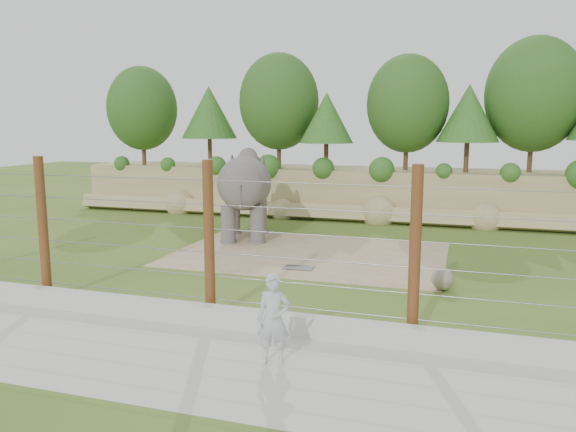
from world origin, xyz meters
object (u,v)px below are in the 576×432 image
(stone_ball, at_px, (443,279))
(zookeeper, at_px, (274,319))
(barrier_fence, at_px, (209,240))
(elephant, at_px, (245,196))

(stone_ball, xyz_separation_m, zookeeper, (-3.08, -6.33, 0.60))
(stone_ball, bearing_deg, barrier_fence, -142.63)
(stone_ball, height_order, barrier_fence, barrier_fence)
(elephant, height_order, stone_ball, elephant)
(barrier_fence, distance_m, zookeeper, 3.39)
(stone_ball, relative_size, barrier_fence, 0.03)
(barrier_fence, height_order, zookeeper, barrier_fence)
(elephant, distance_m, barrier_fence, 10.02)
(stone_ball, xyz_separation_m, barrier_fence, (-5.50, -4.20, 1.65))
(zookeeper, bearing_deg, barrier_fence, 128.53)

